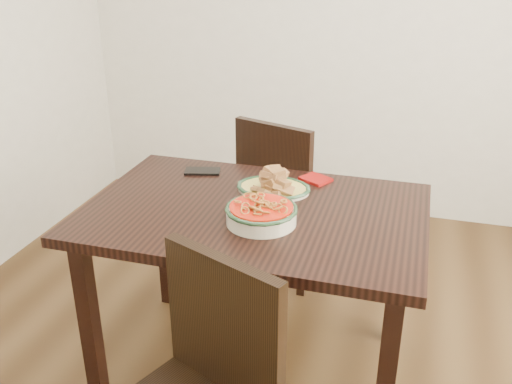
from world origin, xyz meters
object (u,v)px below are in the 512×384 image
(fish_plate, at_px, (274,181))
(chair_far, at_px, (284,193))
(dining_table, at_px, (255,230))
(noodle_bowl, at_px, (261,212))
(smartphone, at_px, (203,171))

(fish_plate, bearing_deg, chair_far, 98.69)
(dining_table, distance_m, noodle_bowl, 0.18)
(dining_table, relative_size, chair_far, 1.44)
(fish_plate, bearing_deg, dining_table, -98.26)
(fish_plate, height_order, noodle_bowl, fish_plate)
(noodle_bowl, bearing_deg, fish_plate, 96.11)
(dining_table, distance_m, fish_plate, 0.23)
(fish_plate, distance_m, smartphone, 0.37)
(noodle_bowl, relative_size, smartphone, 1.72)
(dining_table, relative_size, noodle_bowl, 4.87)
(dining_table, xyz_separation_m, fish_plate, (0.03, 0.18, 0.14))
(chair_far, distance_m, smartphone, 0.57)
(dining_table, bearing_deg, noodle_bowl, -61.85)
(fish_plate, height_order, smartphone, fish_plate)
(smartphone, bearing_deg, noodle_bowl, -60.53)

